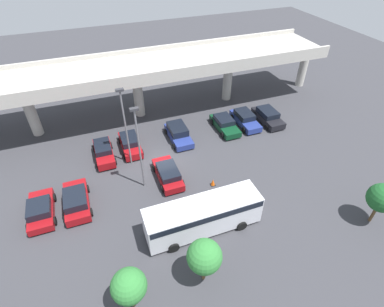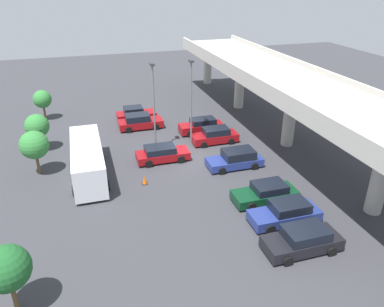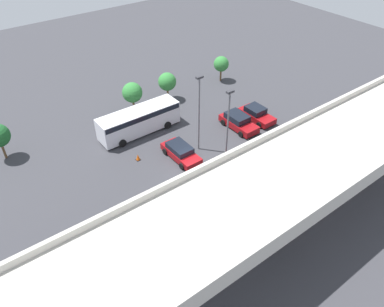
# 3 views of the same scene
# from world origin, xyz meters

# --- Properties ---
(ground_plane) EXTENTS (102.43, 102.43, 0.00)m
(ground_plane) POSITION_xyz_m (0.00, 0.00, 0.00)
(ground_plane) COLOR #38383D
(highway_overpass) EXTENTS (48.96, 7.68, 6.99)m
(highway_overpass) POSITION_xyz_m (-0.00, 10.35, 5.70)
(highway_overpass) COLOR #BCB7AD
(highway_overpass) RESTS_ON ground_plane
(parked_car_0) EXTENTS (2.20, 4.42, 1.50)m
(parked_car_0) POSITION_xyz_m (-11.35, -2.73, 0.70)
(parked_car_0) COLOR maroon
(parked_car_0) RESTS_ON ground_plane
(parked_car_1) EXTENTS (2.23, 4.71, 1.59)m
(parked_car_1) POSITION_xyz_m (-8.51, -2.73, 0.76)
(parked_car_1) COLOR maroon
(parked_car_1) RESTS_ON ground_plane
(parked_car_2) EXTENTS (1.98, 4.59, 1.55)m
(parked_car_2) POSITION_xyz_m (-5.41, 3.30, 0.75)
(parked_car_2) COLOR maroon
(parked_car_2) RESTS_ON ground_plane
(parked_car_3) EXTENTS (2.08, 4.58, 1.53)m
(parked_car_3) POSITION_xyz_m (-2.58, 3.77, 0.72)
(parked_car_3) COLOR maroon
(parked_car_3) RESTS_ON ground_plane
(parked_car_4) EXTENTS (2.16, 4.69, 1.42)m
(parked_car_4) POSITION_xyz_m (-0.18, -2.15, 0.69)
(parked_car_4) COLOR maroon
(parked_car_4) RESTS_ON ground_plane
(parked_car_5) EXTENTS (2.23, 4.81, 1.56)m
(parked_car_5) POSITION_xyz_m (2.82, 3.72, 0.74)
(parked_car_5) COLOR navy
(parked_car_5) RESTS_ON ground_plane
(parked_car_6) EXTENTS (2.19, 4.79, 1.42)m
(parked_car_6) POSITION_xyz_m (8.51, 3.70, 0.68)
(parked_car_6) COLOR #0C381E
(parked_car_6) RESTS_ON ground_plane
(parked_car_7) EXTENTS (2.12, 4.81, 1.51)m
(parked_car_7) POSITION_xyz_m (11.24, 3.79, 0.71)
(parked_car_7) COLOR navy
(parked_car_7) RESTS_ON ground_plane
(parked_car_8) EXTENTS (2.22, 4.75, 1.53)m
(parked_car_8) POSITION_xyz_m (14.08, 3.32, 0.73)
(parked_car_8) COLOR black
(parked_car_8) RESTS_ON ground_plane
(shuttle_bus) EXTENTS (9.16, 2.75, 2.76)m
(shuttle_bus) POSITION_xyz_m (0.76, -8.58, 1.64)
(shuttle_bus) COLOR silver
(shuttle_bus) RESTS_ON ground_plane
(lamp_post_near_aisle) EXTENTS (0.70, 0.35, 8.27)m
(lamp_post_near_aisle) POSITION_xyz_m (-2.52, -2.23, 4.83)
(lamp_post_near_aisle) COLOR slate
(lamp_post_near_aisle) RESTS_ON ground_plane
(lamp_post_mid_lot) EXTENTS (0.70, 0.35, 8.23)m
(lamp_post_mid_lot) POSITION_xyz_m (-2.99, 1.43, 4.81)
(lamp_post_mid_lot) COLOR slate
(lamp_post_mid_lot) RESTS_ON ground_plane
(tree_front_left) EXTENTS (2.02, 2.02, 3.44)m
(tree_front_left) POSITION_xyz_m (-14.42, -12.69, 2.41)
(tree_front_left) COLOR brown
(tree_front_left) RESTS_ON ground_plane
(tree_front_centre) EXTENTS (2.22, 2.22, 3.57)m
(tree_front_centre) POSITION_xyz_m (-5.76, -12.71, 2.45)
(tree_front_centre) COLOR brown
(tree_front_centre) RESTS_ON ground_plane
(tree_front_right) EXTENTS (2.35, 2.35, 3.82)m
(tree_front_right) POSITION_xyz_m (-0.82, -12.58, 2.64)
(tree_front_right) COLOR brown
(tree_front_right) RESTS_ON ground_plane
(traffic_cone) EXTENTS (0.44, 0.44, 0.70)m
(traffic_cone) POSITION_xyz_m (3.47, -4.41, 0.33)
(traffic_cone) COLOR black
(traffic_cone) RESTS_ON ground_plane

